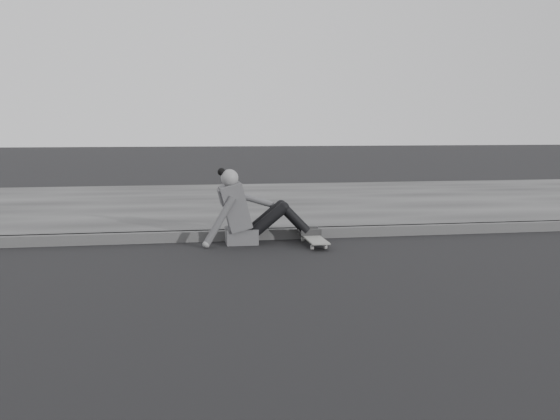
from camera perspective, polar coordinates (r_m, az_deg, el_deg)
The scene contains 4 objects.
curb at distance 8.33m, azimuth 17.52°, elevation -1.58°, with size 24.00×0.16×0.12m, color #444444.
sidewalk at distance 11.07m, azimuth 10.40°, elevation 0.84°, with size 24.00×6.00×0.12m, color #3E3E3E.
skateboard at distance 7.11m, azimuth 3.10°, elevation -2.66°, with size 0.20×0.78×0.09m.
seated_woman at distance 7.19m, azimuth -3.04°, elevation -0.22°, with size 1.38×0.46×0.88m.
Camera 1 is at (-3.78, -4.73, 1.33)m, focal length 40.00 mm.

